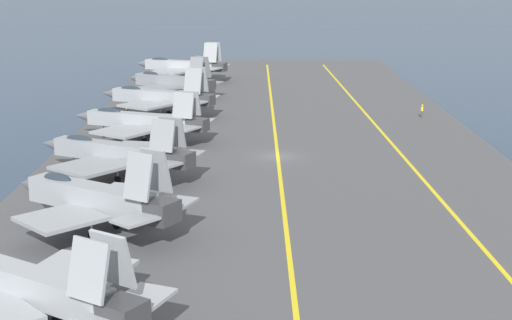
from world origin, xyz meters
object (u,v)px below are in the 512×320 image
object	(u,v)px
parked_jet_second	(27,284)
parked_jet_seventh	(171,81)
parked_jet_fourth	(117,152)
parked_jet_fifth	(142,121)
parked_jet_sixth	(159,97)
parked_jet_eighth	(182,65)
parked_jet_third	(94,198)
crew_yellow_vest	(422,110)

from	to	relation	value
parked_jet_second	parked_jet_seventh	xyz separation A→B (m)	(78.47, 0.52, -0.32)
parked_jet_second	parked_jet_fourth	distance (m)	31.32
parked_jet_fifth	parked_jet_sixth	bearing A→B (deg)	-0.40
parked_jet_seventh	parked_jet_eighth	world-z (taller)	parked_jet_eighth
parked_jet_sixth	parked_jet_second	bearing A→B (deg)	-179.59
parked_jet_third	parked_jet_sixth	size ratio (longest dim) A/B	0.91
parked_jet_second	parked_jet_fourth	xyz separation A→B (m)	(31.31, 0.63, -0.14)
parked_jet_second	crew_yellow_vest	world-z (taller)	parked_jet_second
parked_jet_second	parked_jet_third	bearing A→B (deg)	-1.33
parked_jet_third	parked_jet_seventh	xyz separation A→B (m)	(62.34, 0.89, -0.34)
parked_jet_fourth	crew_yellow_vest	distance (m)	45.78
parked_jet_eighth	crew_yellow_vest	world-z (taller)	parked_jet_eighth
parked_jet_third	parked_jet_fourth	size ratio (longest dim) A/B	0.90
parked_jet_eighth	crew_yellow_vest	xyz separation A→B (m)	(-33.68, -34.28, -1.72)
parked_jet_fourth	parked_jet_eighth	size ratio (longest dim) A/B	0.98
parked_jet_fourth	parked_jet_eighth	bearing A→B (deg)	-0.26
parked_jet_fourth	parked_jet_eighth	distance (m)	63.66
parked_jet_fifth	crew_yellow_vest	world-z (taller)	parked_jet_fifth
crew_yellow_vest	parked_jet_third	bearing A→B (deg)	143.38
parked_jet_fifth	parked_jet_eighth	bearing A→B (deg)	-0.25
parked_jet_fifth	parked_jet_seventh	world-z (taller)	parked_jet_seventh
parked_jet_third	parked_jet_eighth	world-z (taller)	parked_jet_third
parked_jet_eighth	parked_jet_fourth	bearing A→B (deg)	179.74
parked_jet_fourth	parked_jet_fifth	world-z (taller)	parked_jet_fourth
parked_jet_sixth	parked_jet_eighth	bearing A→B (deg)	-0.18
parked_jet_sixth	parked_jet_seventh	bearing A→B (deg)	0.24
parked_jet_second	parked_jet_fifth	bearing A→B (deg)	0.67
parked_jet_fifth	parked_jet_sixth	xyz separation A→B (m)	(14.79, -0.10, 0.31)
parked_jet_fifth	parked_jet_seventh	xyz separation A→B (m)	(30.94, -0.04, 0.01)
parked_jet_eighth	parked_jet_third	bearing A→B (deg)	-179.48
parked_jet_third	crew_yellow_vest	size ratio (longest dim) A/B	8.36
parked_jet_seventh	crew_yellow_vest	world-z (taller)	parked_jet_seventh
parked_jet_third	parked_jet_fourth	world-z (taller)	parked_jet_third
parked_jet_second	parked_jet_seventh	bearing A→B (deg)	0.38
parked_jet_fourth	crew_yellow_vest	xyz separation A→B (m)	(29.98, -34.57, -1.52)
parked_jet_fourth	parked_jet_eighth	world-z (taller)	parked_jet_eighth
parked_jet_fourth	parked_jet_fifth	bearing A→B (deg)	-0.26
parked_jet_second	parked_jet_eighth	size ratio (longest dim) A/B	0.94
parked_jet_seventh	crew_yellow_vest	distance (m)	38.52
parked_jet_second	parked_jet_fifth	world-z (taller)	parked_jet_second
parked_jet_fifth	parked_jet_sixth	distance (m)	14.79
parked_jet_second	parked_jet_sixth	world-z (taller)	parked_jet_sixth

